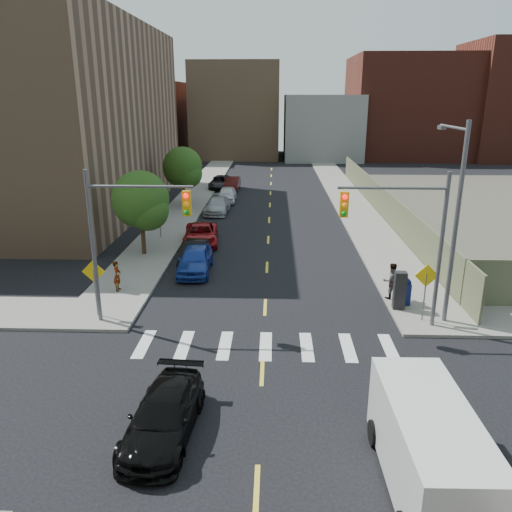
# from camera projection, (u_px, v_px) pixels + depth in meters

# --- Properties ---
(ground) EXTENTS (160.00, 160.00, 0.00)m
(ground) POSITION_uv_depth(u_px,v_px,m) (261.00, 403.00, 16.91)
(ground) COLOR black
(ground) RESTS_ON ground
(sidewalk_nw) EXTENTS (3.50, 73.00, 0.15)m
(sidewalk_nw) POSITION_uv_depth(u_px,v_px,m) (203.00, 186.00, 56.62)
(sidewalk_nw) COLOR gray
(sidewalk_nw) RESTS_ON ground
(sidewalk_ne) EXTENTS (3.50, 73.00, 0.15)m
(sidewalk_ne) POSITION_uv_depth(u_px,v_px,m) (340.00, 187.00, 56.08)
(sidewalk_ne) COLOR gray
(sidewalk_ne) RESTS_ON ground
(fence_north) EXTENTS (0.12, 44.00, 2.50)m
(fence_north) POSITION_uv_depth(u_px,v_px,m) (381.00, 201.00, 42.82)
(fence_north) COLOR #565E42
(fence_north) RESTS_ON ground
(building_nw) EXTENTS (22.00, 30.00, 16.00)m
(building_nw) POSITION_uv_depth(u_px,v_px,m) (20.00, 118.00, 43.74)
(building_nw) COLOR #8C6B4C
(building_nw) RESTS_ON ground
(bg_bldg_west) EXTENTS (14.00, 18.00, 12.00)m
(bg_bldg_west) POSITION_uv_depth(u_px,v_px,m) (139.00, 120.00, 82.39)
(bg_bldg_west) COLOR #592319
(bg_bldg_west) RESTS_ON ground
(bg_bldg_midwest) EXTENTS (14.00, 16.00, 15.00)m
(bg_bldg_midwest) POSITION_uv_depth(u_px,v_px,m) (237.00, 110.00, 83.28)
(bg_bldg_midwest) COLOR #8C6B4C
(bg_bldg_midwest) RESTS_ON ground
(bg_bldg_center) EXTENTS (12.00, 16.00, 10.00)m
(bg_bldg_center) POSITION_uv_depth(u_px,v_px,m) (321.00, 127.00, 81.66)
(bg_bldg_center) COLOR gray
(bg_bldg_center) RESTS_ON ground
(bg_bldg_east) EXTENTS (18.00, 18.00, 16.00)m
(bg_bldg_east) POSITION_uv_depth(u_px,v_px,m) (406.00, 107.00, 82.15)
(bg_bldg_east) COLOR #592319
(bg_bldg_east) RESTS_ON ground
(bg_bldg_fareast) EXTENTS (14.00, 16.00, 18.00)m
(bg_bldg_fareast) POSITION_uv_depth(u_px,v_px,m) (511.00, 101.00, 79.39)
(bg_bldg_fareast) COLOR #592319
(bg_bldg_fareast) RESTS_ON ground
(signal_nw) EXTENTS (4.59, 0.30, 7.00)m
(signal_nw) POSITION_uv_depth(u_px,v_px,m) (126.00, 227.00, 21.43)
(signal_nw) COLOR #59595E
(signal_nw) RESTS_ON ground
(signal_ne) EXTENTS (4.59, 0.30, 7.00)m
(signal_ne) POSITION_uv_depth(u_px,v_px,m) (407.00, 230.00, 21.02)
(signal_ne) COLOR #59595E
(signal_ne) RESTS_ON ground
(streetlight_ne) EXTENTS (0.25, 3.70, 9.00)m
(streetlight_ne) POSITION_uv_depth(u_px,v_px,m) (454.00, 210.00, 21.58)
(streetlight_ne) COLOR #59595E
(streetlight_ne) RESTS_ON ground
(warn_sign_nw) EXTENTS (1.06, 0.06, 2.83)m
(warn_sign_nw) POSITION_uv_depth(u_px,v_px,m) (94.00, 278.00, 22.75)
(warn_sign_nw) COLOR #59595E
(warn_sign_nw) RESTS_ON ground
(warn_sign_ne) EXTENTS (1.06, 0.06, 2.83)m
(warn_sign_ne) POSITION_uv_depth(u_px,v_px,m) (426.00, 282.00, 22.23)
(warn_sign_ne) COLOR #59595E
(warn_sign_ne) RESTS_ON ground
(warn_sign_midwest) EXTENTS (1.06, 0.06, 2.83)m
(warn_sign_midwest) POSITION_uv_depth(u_px,v_px,m) (159.00, 212.00, 35.59)
(warn_sign_midwest) COLOR #59595E
(warn_sign_midwest) RESTS_ON ground
(tree_west_near) EXTENTS (3.66, 3.64, 5.52)m
(tree_west_near) POSITION_uv_depth(u_px,v_px,m) (141.00, 203.00, 31.38)
(tree_west_near) COLOR #332114
(tree_west_near) RESTS_ON ground
(tree_west_far) EXTENTS (3.66, 3.64, 5.52)m
(tree_west_far) POSITION_uv_depth(u_px,v_px,m) (183.00, 169.00, 45.64)
(tree_west_far) COLOR #332114
(tree_west_far) RESTS_ON ground
(parked_car_blue) EXTENTS (1.97, 4.62, 1.56)m
(parked_car_blue) POSITION_uv_depth(u_px,v_px,m) (195.00, 260.00, 29.14)
(parked_car_blue) COLOR #1C399A
(parked_car_blue) RESTS_ON ground
(parked_car_black) EXTENTS (1.62, 4.04, 1.31)m
(parked_car_black) POSITION_uv_depth(u_px,v_px,m) (195.00, 252.00, 31.05)
(parked_car_black) COLOR black
(parked_car_black) RESTS_ON ground
(parked_car_red) EXTENTS (2.80, 5.20, 1.39)m
(parked_car_red) POSITION_uv_depth(u_px,v_px,m) (201.00, 234.00, 34.75)
(parked_car_red) COLOR #A41016
(parked_car_red) RESTS_ON ground
(parked_car_silver) EXTENTS (2.11, 4.83, 1.38)m
(parked_car_silver) POSITION_uv_depth(u_px,v_px,m) (217.00, 205.00, 43.86)
(parked_car_silver) COLOR #A4A5AB
(parked_car_silver) RESTS_ON ground
(parked_car_white) EXTENTS (1.78, 4.30, 1.46)m
(parked_car_white) POSITION_uv_depth(u_px,v_px,m) (227.00, 194.00, 48.51)
(parked_car_white) COLOR silver
(parked_car_white) RESTS_ON ground
(parked_car_maroon) EXTENTS (1.64, 4.35, 1.42)m
(parked_car_maroon) POSITION_uv_depth(u_px,v_px,m) (232.00, 184.00, 54.45)
(parked_car_maroon) COLOR #3A0D0B
(parked_car_maroon) RESTS_ON ground
(parked_car_grey) EXTENTS (2.51, 5.18, 1.42)m
(parked_car_grey) POSITION_uv_depth(u_px,v_px,m) (221.00, 182.00, 55.38)
(parked_car_grey) COLOR black
(parked_car_grey) RESTS_ON ground
(black_sedan) EXTENTS (2.22, 4.76, 1.35)m
(black_sedan) POSITION_uv_depth(u_px,v_px,m) (164.00, 415.00, 15.14)
(black_sedan) COLOR black
(black_sedan) RESTS_ON ground
(cargo_van) EXTENTS (2.28, 5.31, 2.42)m
(cargo_van) POSITION_uv_depth(u_px,v_px,m) (427.00, 443.00, 13.05)
(cargo_van) COLOR silver
(cargo_van) RESTS_ON ground
(mailbox) EXTENTS (0.57, 0.44, 1.39)m
(mailbox) POSITION_uv_depth(u_px,v_px,m) (404.00, 291.00, 24.31)
(mailbox) COLOR #0E1752
(mailbox) RESTS_ON sidewalk_ne
(payphone) EXTENTS (0.57, 0.48, 1.85)m
(payphone) POSITION_uv_depth(u_px,v_px,m) (400.00, 290.00, 23.77)
(payphone) COLOR black
(payphone) RESTS_ON sidewalk_ne
(pedestrian_west) EXTENTS (0.43, 0.61, 1.61)m
(pedestrian_west) POSITION_uv_depth(u_px,v_px,m) (117.00, 276.00, 26.02)
(pedestrian_west) COLOR gray
(pedestrian_west) RESTS_ON sidewalk_nw
(pedestrian_east) EXTENTS (1.00, 0.84, 1.86)m
(pedestrian_east) POSITION_uv_depth(u_px,v_px,m) (391.00, 281.00, 24.97)
(pedestrian_east) COLOR gray
(pedestrian_east) RESTS_ON sidewalk_ne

